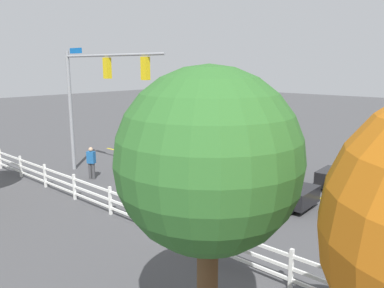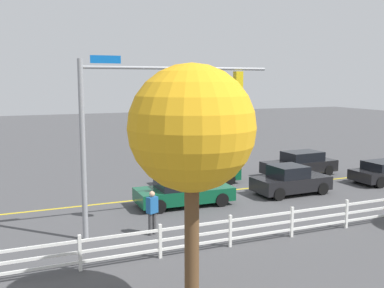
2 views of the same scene
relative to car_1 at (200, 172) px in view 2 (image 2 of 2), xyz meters
name	(u,v)px [view 2 (image 2 of 2)]	position (x,y,z in m)	size (l,w,h in m)	color
ground_plane	(201,193)	(0.89, 2.03, -0.69)	(120.00, 120.00, 0.00)	#444447
lane_center_stripe	(266,186)	(-3.11, 2.03, -0.69)	(28.00, 0.16, 0.01)	gold
signal_assembly	(148,109)	(5.19, 6.65, 4.04)	(7.62, 0.38, 6.70)	gray
car_1	(200,172)	(0.00, 0.00, 0.00)	(4.48, 1.93, 1.43)	#0C4C2D
car_2	(183,192)	(2.57, 3.73, -0.04)	(4.54, 2.10, 1.33)	#0C4C2D
car_3	(300,164)	(-6.61, 0.30, 0.02)	(4.77, 2.03, 1.47)	black
car_4	(290,181)	(-3.31, 3.95, 0.01)	(4.01, 1.99, 1.50)	black
pedestrian	(152,211)	(5.20, 7.10, 0.24)	(0.47, 0.40, 1.69)	#3F3F42
white_rail_fence	(346,213)	(-2.11, 9.41, -0.09)	(26.10, 0.10, 1.15)	white
tree_1	(192,130)	(6.27, 13.39, 3.99)	(2.99, 2.99, 6.22)	brown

